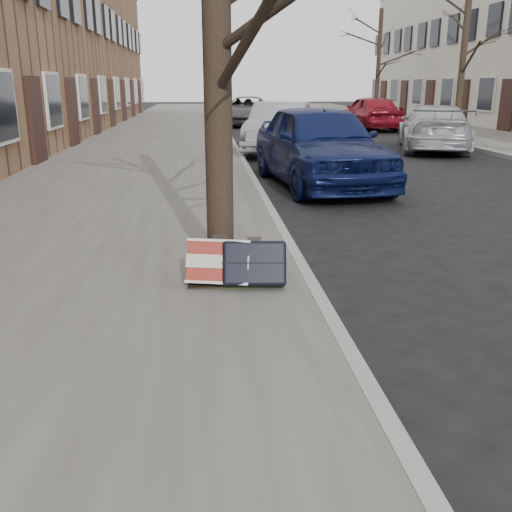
{
  "coord_description": "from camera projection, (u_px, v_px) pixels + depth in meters",
  "views": [
    {
      "loc": [
        -2.26,
        -4.19,
        1.94
      ],
      "look_at": [
        -1.79,
        0.8,
        0.42
      ],
      "focal_mm": 40.0,
      "sensor_mm": 36.0,
      "label": 1
    }
  ],
  "objects": [
    {
      "name": "suitcase_red",
      "position": [
        219.0,
        263.0,
        5.29
      ],
      "size": [
        0.63,
        0.43,
        0.44
      ],
      "primitive_type": "cube",
      "rotation": [
        -0.42,
        0.0,
        -0.22
      ],
      "color": "maroon",
      "rests_on": "near_sidewalk"
    },
    {
      "name": "car_far_front",
      "position": [
        434.0,
        128.0,
        16.86
      ],
      "size": [
        3.11,
        4.96,
        1.34
      ],
      "primitive_type": "imported",
      "rotation": [
        0.0,
        0.0,
        2.85
      ],
      "color": "#B0B3B9",
      "rests_on": "ground"
    },
    {
      "name": "car_far_back",
      "position": [
        370.0,
        112.0,
        24.49
      ],
      "size": [
        2.04,
        4.41,
        1.46
      ],
      "primitive_type": "imported",
      "rotation": [
        0.0,
        0.0,
        3.21
      ],
      "color": "maroon",
      "rests_on": "ground"
    },
    {
      "name": "near_sidewalk",
      "position": [
        158.0,
        143.0,
        18.7
      ],
      "size": [
        5.0,
        70.0,
        0.12
      ],
      "primitive_type": "cube",
      "color": "slate",
      "rests_on": "ground"
    },
    {
      "name": "suitcase_navy",
      "position": [
        254.0,
        263.0,
        5.26
      ],
      "size": [
        0.61,
        0.39,
        0.46
      ],
      "primitive_type": "cube",
      "rotation": [
        -0.42,
        0.0,
        -0.08
      ],
      "color": "black",
      "rests_on": "near_sidewalk"
    },
    {
      "name": "car_near_mid",
      "position": [
        280.0,
        128.0,
        16.4
      ],
      "size": [
        2.59,
        4.57,
        1.42
      ],
      "primitive_type": "imported",
      "rotation": [
        0.0,
        0.0,
        -0.27
      ],
      "color": "#A1A3A9",
      "rests_on": "ground"
    },
    {
      "name": "dirt_patch",
      "position": [
        232.0,
        273.0,
        5.68
      ],
      "size": [
        0.85,
        0.85,
        0.02
      ],
      "primitive_type": "cube",
      "color": "black",
      "rests_on": "near_sidewalk"
    },
    {
      "name": "far_sidewalk",
      "position": [
        494.0,
        140.0,
        19.72
      ],
      "size": [
        4.0,
        70.0,
        0.12
      ],
      "primitive_type": "cube",
      "color": "slate",
      "rests_on": "ground"
    },
    {
      "name": "tree_far_b",
      "position": [
        463.0,
        61.0,
        20.57
      ],
      "size": [
        0.24,
        0.24,
        5.16
      ],
      "primitive_type": "cylinder",
      "color": "black",
      "rests_on": "far_sidewalk"
    },
    {
      "name": "tree_far_c",
      "position": [
        378.0,
        64.0,
        30.34
      ],
      "size": [
        0.22,
        0.22,
        5.54
      ],
      "primitive_type": "cylinder",
      "color": "black",
      "rests_on": "far_sidewalk"
    },
    {
      "name": "car_near_front",
      "position": [
        320.0,
        145.0,
        11.07
      ],
      "size": [
        2.37,
        4.84,
        1.59
      ],
      "primitive_type": "imported",
      "rotation": [
        0.0,
        0.0,
        0.11
      ],
      "color": "#0E1747",
      "rests_on": "ground"
    },
    {
      "name": "car_near_back",
      "position": [
        248.0,
        111.0,
        27.1
      ],
      "size": [
        2.89,
        5.07,
        1.33
      ],
      "primitive_type": "imported",
      "rotation": [
        0.0,
        0.0,
        -0.15
      ],
      "color": "#3E3E43",
      "rests_on": "ground"
    },
    {
      "name": "ground",
      "position": [
        478.0,
        326.0,
        4.75
      ],
      "size": [
        120.0,
        120.0,
        0.0
      ],
      "primitive_type": "plane",
      "color": "black",
      "rests_on": "ground"
    }
  ]
}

